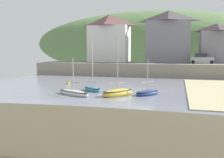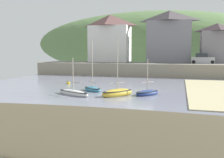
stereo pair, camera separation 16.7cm
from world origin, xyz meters
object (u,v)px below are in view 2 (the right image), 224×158
(rowboat_small_beached, at_px, (93,89))
(parked_car_near_slipway, at_px, (202,59))
(motorboat_with_cabin, at_px, (73,93))
(mooring_buoy, at_px, (68,83))
(dinghy_open_wooden, at_px, (147,93))
(waterfront_building_right, at_px, (217,43))
(waterfront_building_centre, at_px, (169,36))
(waterfront_building_left, at_px, (110,38))
(sailboat_far_left, at_px, (117,93))

(rowboat_small_beached, bearing_deg, parked_car_near_slipway, 96.36)
(parked_car_near_slipway, bearing_deg, motorboat_with_cabin, -119.36)
(mooring_buoy, bearing_deg, dinghy_open_wooden, -27.01)
(waterfront_building_right, bearing_deg, motorboat_with_cabin, -120.88)
(motorboat_with_cabin, xyz_separation_m, dinghy_open_wooden, (7.68, 2.11, -0.00))
(waterfront_building_centre, relative_size, mooring_buoy, 21.22)
(waterfront_building_left, bearing_deg, motorboat_with_cabin, -81.72)
(waterfront_building_left, relative_size, motorboat_with_cabin, 2.30)
(waterfront_building_left, height_order, motorboat_with_cabin, waterfront_building_left)
(waterfront_building_right, xyz_separation_m, dinghy_open_wooden, (-10.29, -27.95, -6.16))
(motorboat_with_cabin, distance_m, parked_car_near_slipway, 29.79)
(dinghy_open_wooden, bearing_deg, motorboat_with_cabin, 145.45)
(motorboat_with_cabin, xyz_separation_m, rowboat_small_beached, (1.03, 3.24, 0.01))
(mooring_buoy, bearing_deg, sailboat_far_left, -39.32)
(dinghy_open_wooden, bearing_deg, rowboat_small_beached, 120.43)
(motorboat_with_cabin, distance_m, mooring_buoy, 9.47)
(waterfront_building_left, distance_m, dinghy_open_wooden, 31.34)
(rowboat_small_beached, height_order, dinghy_open_wooden, rowboat_small_beached)
(motorboat_with_cabin, relative_size, rowboat_small_beached, 0.74)
(rowboat_small_beached, distance_m, parked_car_near_slipway, 26.50)
(waterfront_building_left, height_order, sailboat_far_left, waterfront_building_left)
(waterfront_building_right, relative_size, dinghy_open_wooden, 1.95)
(dinghy_open_wooden, height_order, parked_car_near_slipway, parked_car_near_slipway)
(waterfront_building_right, distance_m, motorboat_with_cabin, 35.56)
(waterfront_building_left, distance_m, parked_car_near_slipway, 20.40)
(motorboat_with_cabin, relative_size, parked_car_near_slipway, 1.10)
(motorboat_with_cabin, xyz_separation_m, sailboat_far_left, (4.71, 0.78, 0.08))
(waterfront_building_left, height_order, dinghy_open_wooden, waterfront_building_left)
(sailboat_far_left, distance_m, parked_car_near_slipway, 26.99)
(dinghy_open_wooden, relative_size, parked_car_near_slipway, 0.98)
(motorboat_with_cabin, height_order, rowboat_small_beached, rowboat_small_beached)
(waterfront_building_right, xyz_separation_m, sailboat_far_left, (-13.26, -29.28, -6.08))
(parked_car_near_slipway, bearing_deg, mooring_buoy, -137.49)
(motorboat_with_cabin, relative_size, mooring_buoy, 8.92)
(waterfront_building_centre, distance_m, dinghy_open_wooden, 28.98)
(waterfront_building_left, bearing_deg, dinghy_open_wooden, -66.67)
(waterfront_building_right, height_order, sailboat_far_left, waterfront_building_right)
(sailboat_far_left, bearing_deg, parked_car_near_slipway, 16.35)
(waterfront_building_left, bearing_deg, mooring_buoy, -90.35)
(motorboat_with_cabin, relative_size, dinghy_open_wooden, 1.12)
(parked_car_near_slipway, bearing_deg, rowboat_small_beached, -121.00)
(rowboat_small_beached, bearing_deg, dinghy_open_wooden, 28.78)
(rowboat_small_beached, bearing_deg, waterfront_building_right, 96.15)
(waterfront_building_left, relative_size, dinghy_open_wooden, 2.59)
(dinghy_open_wooden, height_order, mooring_buoy, dinghy_open_wooden)
(waterfront_building_left, height_order, waterfront_building_right, waterfront_building_left)
(waterfront_building_centre, height_order, dinghy_open_wooden, waterfront_building_centre)
(parked_car_near_slipway, bearing_deg, dinghy_open_wooden, -106.29)
(waterfront_building_left, xyz_separation_m, mooring_buoy, (-0.13, -21.73, -7.55))
(waterfront_building_right, height_order, motorboat_with_cabin, waterfront_building_right)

